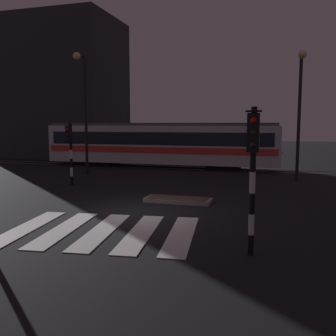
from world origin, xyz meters
TOP-DOWN VIEW (x-y plane):
  - ground_plane at (0.00, 0.00)m, footprint 120.00×120.00m
  - rail_near at (0.00, 12.97)m, footprint 80.00×0.12m
  - rail_far at (0.00, 14.41)m, footprint 80.00×0.12m
  - crosswalk_zebra at (0.00, -2.52)m, footprint 5.92×4.61m
  - traffic_island at (1.10, 2.16)m, footprint 2.71×1.01m
  - traffic_light_corner_near_right at (4.40, -3.42)m, footprint 0.36×0.42m
  - traffic_light_corner_far_left at (-5.33, 4.65)m, footprint 0.36×0.42m
  - street_lamp_trackside_left at (-6.58, 8.41)m, footprint 0.44×1.21m
  - street_lamp_trackside_right at (6.01, 9.46)m, footprint 0.44×1.21m
  - tram at (-3.35, 13.68)m, footprint 17.18×2.58m
  - building_backdrop at (-15.67, 20.15)m, footprint 11.46×8.00m

SIDE VIEW (x-z plane):
  - ground_plane at x=0.00m, z-range 0.00..0.00m
  - crosswalk_zebra at x=0.00m, z-range 0.00..0.02m
  - rail_near at x=0.00m, z-range 0.00..0.03m
  - rail_far at x=0.00m, z-range 0.00..0.03m
  - traffic_island at x=1.10m, z-range 0.00..0.18m
  - tram at x=-3.35m, z-range -0.32..3.83m
  - traffic_light_corner_far_left at x=-5.33m, z-range 0.51..3.74m
  - traffic_light_corner_near_right at x=4.40m, z-range 0.57..4.14m
  - street_lamp_trackside_right at x=6.01m, z-range 0.95..7.94m
  - street_lamp_trackside_left at x=-6.58m, z-range 0.97..8.32m
  - building_backdrop at x=-15.67m, z-range 0.00..13.00m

